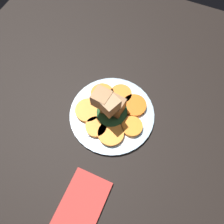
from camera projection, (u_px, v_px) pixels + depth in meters
table_slab at (112, 116)px, 69.01cm from camera, size 120.00×120.00×2.00cm
plate at (112, 114)px, 67.63cm from camera, size 26.11×26.11×1.05cm
carrot_slice_0 at (134, 106)px, 67.54cm from camera, size 7.48×7.48×1.28cm
carrot_slice_1 at (120, 94)px, 69.24cm from camera, size 6.90×6.90×1.28cm
carrot_slice_2 at (102, 94)px, 69.26cm from camera, size 7.34×7.34×1.28cm
carrot_slice_3 at (88, 110)px, 66.83cm from camera, size 7.93×7.93×1.28cm
carrot_slice_4 at (96, 127)px, 64.53cm from camera, size 6.37×6.37×1.28cm
carrot_slice_5 at (111, 133)px, 63.68cm from camera, size 7.68×7.68×1.28cm
carrot_slice_6 at (132, 126)px, 64.60cm from camera, size 6.32×6.32×1.28cm
center_pile at (110, 107)px, 62.85cm from camera, size 10.46×9.96×11.24cm
fork at (97, 107)px, 67.83cm from camera, size 18.71×4.91×0.40cm
napkin at (80, 208)px, 56.51cm from camera, size 17.82×10.69×0.80cm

